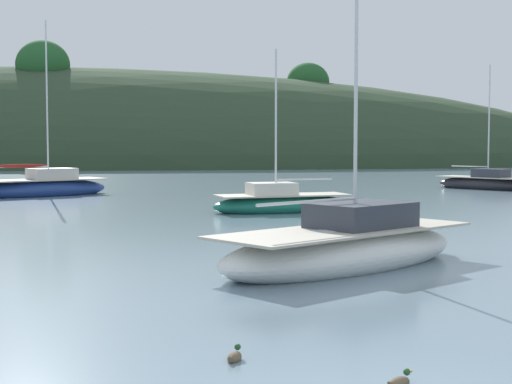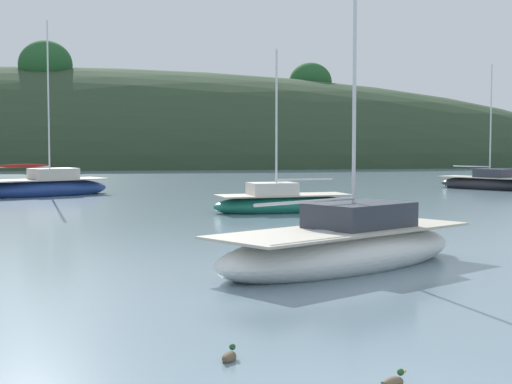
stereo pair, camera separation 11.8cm
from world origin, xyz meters
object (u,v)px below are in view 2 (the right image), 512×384
at_px(sailboat_orange_cutter, 44,187).
at_px(duck_lone_left, 393,382).
at_px(sailboat_cream_ketch, 344,248).
at_px(duck_straggler, 229,357).
at_px(sailboat_black_sloop, 486,183).
at_px(sailboat_white_near, 282,203).

bearing_deg(sailboat_orange_cutter, duck_lone_left, -71.82).
height_order(sailboat_cream_ketch, duck_straggler, sailboat_cream_ketch).
height_order(sailboat_black_sloop, sailboat_white_near, sailboat_black_sloop).
xyz_separation_m(sailboat_white_near, sailboat_orange_cutter, (-12.27, 10.83, 0.08)).
relative_size(sailboat_cream_ketch, duck_lone_left, 24.13).
bearing_deg(sailboat_white_near, duck_straggler, -97.17).
relative_size(sailboat_black_sloop, sailboat_cream_ketch, 0.86).
height_order(sailboat_black_sloop, sailboat_cream_ketch, sailboat_cream_ketch).
height_order(sailboat_white_near, duck_lone_left, sailboat_white_near).
distance_m(sailboat_white_near, sailboat_cream_ketch, 14.73).
height_order(sailboat_orange_cutter, duck_straggler, sailboat_orange_cutter).
relative_size(sailboat_white_near, sailboat_cream_ketch, 0.76).
bearing_deg(duck_straggler, sailboat_black_sloop, 65.52).
bearing_deg(sailboat_white_near, duck_lone_left, -92.08).
bearing_deg(sailboat_cream_ketch, sailboat_white_near, 90.45).
height_order(sailboat_orange_cutter, duck_lone_left, sailboat_orange_cutter).
distance_m(sailboat_black_sloop, sailboat_white_near, 20.98).
xyz_separation_m(sailboat_black_sloop, sailboat_orange_cutter, (-26.66, -4.44, 0.07)).
relative_size(sailboat_white_near, duck_straggler, 17.12).
bearing_deg(sailboat_black_sloop, sailboat_cream_ketch, -115.46).
bearing_deg(duck_straggler, sailboat_orange_cutter, 105.74).
xyz_separation_m(sailboat_orange_cutter, duck_lone_left, (11.40, -34.70, -0.40)).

